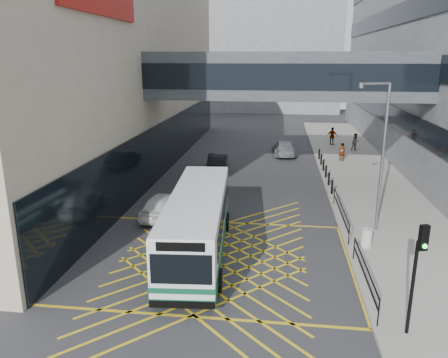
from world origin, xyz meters
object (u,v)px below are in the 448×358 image
at_px(street_lamp, 380,149).
at_px(litter_bin, 366,238).
at_px(traffic_light, 418,264).
at_px(bus, 198,221).
at_px(pedestrian_b, 356,142).
at_px(pedestrian_a, 342,152).
at_px(car_white, 164,204).
at_px(car_dark, 218,161).
at_px(pedestrian_c, 332,136).
at_px(car_silver, 284,148).

height_order(street_lamp, litter_bin, street_lamp).
relative_size(traffic_light, litter_bin, 4.31).
height_order(bus, pedestrian_b, bus).
xyz_separation_m(litter_bin, pedestrian_a, (1.13, 17.65, 0.34)).
relative_size(car_white, car_dark, 1.03).
xyz_separation_m(car_white, litter_bin, (10.44, -3.10, -0.12)).
bearing_deg(pedestrian_b, traffic_light, -119.01).
xyz_separation_m(pedestrian_b, pedestrian_c, (-1.89, 2.46, 0.08)).
bearing_deg(pedestrian_b, pedestrian_c, 104.17).
xyz_separation_m(pedestrian_a, pedestrian_c, (-0.02, 7.05, 0.11)).
bearing_deg(street_lamp, litter_bin, -128.60).
height_order(pedestrian_a, pedestrian_c, pedestrian_c).
xyz_separation_m(car_dark, car_silver, (5.21, 5.96, 0.02)).
relative_size(traffic_light, pedestrian_b, 2.33).
distance_m(car_silver, street_lamp, 18.80).
height_order(pedestrian_a, pedestrian_b, pedestrian_b).
distance_m(car_silver, litter_bin, 20.35).
distance_m(car_white, pedestrian_a, 18.59).
relative_size(bus, traffic_light, 2.74).
xyz_separation_m(car_dark, street_lamp, (9.65, -11.93, 3.68)).
bearing_deg(pedestrian_a, street_lamp, 80.00).
distance_m(bus, car_silver, 21.67).
bearing_deg(pedestrian_c, pedestrian_a, 111.43).
relative_size(pedestrian_a, pedestrian_c, 0.87).
height_order(car_dark, street_lamp, street_lamp).
xyz_separation_m(bus, traffic_light, (7.81, -5.47, 1.09)).
xyz_separation_m(car_silver, litter_bin, (3.72, -20.00, -0.11)).
bearing_deg(pedestrian_c, litter_bin, 108.67).
relative_size(bus, pedestrian_b, 6.38).
bearing_deg(car_white, pedestrian_a, -121.50).
distance_m(car_white, pedestrian_c, 24.49).
distance_m(litter_bin, pedestrian_a, 17.69).
relative_size(litter_bin, pedestrian_a, 0.56).
bearing_deg(pedestrian_a, bus, 56.53).
bearing_deg(car_dark, pedestrian_c, -137.57).
distance_m(bus, pedestrian_c, 27.43).
bearing_deg(pedestrian_b, litter_bin, -121.02).
bearing_deg(car_silver, traffic_light, 92.13).
relative_size(pedestrian_b, pedestrian_c, 0.91).
height_order(street_lamp, pedestrian_a, street_lamp).
distance_m(bus, pedestrian_b, 25.84).
xyz_separation_m(car_silver, pedestrian_b, (6.72, 2.23, 0.26)).
height_order(bus, car_white, bus).
height_order(car_dark, pedestrian_b, pedestrian_b).
xyz_separation_m(car_silver, pedestrian_c, (4.83, 4.69, 0.34)).
distance_m(car_white, litter_bin, 10.89).
relative_size(car_silver, litter_bin, 5.18).
height_order(bus, street_lamp, street_lamp).
bearing_deg(car_white, bus, 129.11).
bearing_deg(litter_bin, bus, -170.56).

